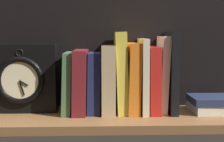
{
  "coord_description": "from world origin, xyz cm",
  "views": [
    {
      "loc": [
        -4.87,
        -94.87,
        24.14
      ],
      "look_at": [
        -1.61,
        3.74,
        13.03
      ],
      "focal_mm": 50.5,
      "sensor_mm": 36.0,
      "label": 1
    }
  ],
  "objects_px": {
    "book_navy_bierce": "(94,82)",
    "book_black_skeptic": "(170,72)",
    "book_orange_pandolfini": "(133,78)",
    "book_stack_side": "(213,104)",
    "book_white_catcher": "(162,74)",
    "book_cream_twain": "(143,75)",
    "book_green_romantic": "(69,82)",
    "book_maroon_dawkins": "(81,81)",
    "book_yellow_seinlanguage": "(121,72)",
    "framed_clock": "(22,79)",
    "book_red_requiem": "(152,79)",
    "book_tan_shortstories": "(108,79)"
  },
  "relations": [
    {
      "from": "book_tan_shortstories",
      "to": "book_orange_pandolfini",
      "type": "distance_m",
      "value": 0.08
    },
    {
      "from": "book_maroon_dawkins",
      "to": "book_orange_pandolfini",
      "type": "relative_size",
      "value": 0.9
    },
    {
      "from": "book_red_requiem",
      "to": "book_black_skeptic",
      "type": "distance_m",
      "value": 0.06
    },
    {
      "from": "book_green_romantic",
      "to": "book_navy_bierce",
      "type": "bearing_deg",
      "value": 0.0
    },
    {
      "from": "book_navy_bierce",
      "to": "framed_clock",
      "type": "relative_size",
      "value": 0.87
    },
    {
      "from": "book_cream_twain",
      "to": "book_white_catcher",
      "type": "distance_m",
      "value": 0.06
    },
    {
      "from": "framed_clock",
      "to": "book_tan_shortstories",
      "type": "bearing_deg",
      "value": -0.81
    },
    {
      "from": "book_red_requiem",
      "to": "book_black_skeptic",
      "type": "bearing_deg",
      "value": 0.0
    },
    {
      "from": "book_red_requiem",
      "to": "book_green_romantic",
      "type": "bearing_deg",
      "value": 180.0
    },
    {
      "from": "book_red_requiem",
      "to": "book_black_skeptic",
      "type": "relative_size",
      "value": 0.82
    },
    {
      "from": "book_navy_bierce",
      "to": "book_white_catcher",
      "type": "bearing_deg",
      "value": 0.0
    },
    {
      "from": "book_maroon_dawkins",
      "to": "book_orange_pandolfini",
      "type": "xyz_separation_m",
      "value": [
        0.17,
        0.0,
        0.01
      ]
    },
    {
      "from": "book_green_romantic",
      "to": "book_maroon_dawkins",
      "type": "relative_size",
      "value": 0.96
    },
    {
      "from": "book_navy_bierce",
      "to": "book_black_skeptic",
      "type": "bearing_deg",
      "value": 0.0
    },
    {
      "from": "book_white_catcher",
      "to": "book_cream_twain",
      "type": "bearing_deg",
      "value": 180.0
    },
    {
      "from": "book_orange_pandolfini",
      "to": "book_stack_side",
      "type": "relative_size",
      "value": 1.41
    },
    {
      "from": "book_tan_shortstories",
      "to": "book_orange_pandolfini",
      "type": "bearing_deg",
      "value": 0.0
    },
    {
      "from": "book_navy_bierce",
      "to": "book_red_requiem",
      "type": "relative_size",
      "value": 0.91
    },
    {
      "from": "book_green_romantic",
      "to": "book_orange_pandolfini",
      "type": "relative_size",
      "value": 0.87
    },
    {
      "from": "book_yellow_seinlanguage",
      "to": "framed_clock",
      "type": "distance_m",
      "value": 0.31
    },
    {
      "from": "book_yellow_seinlanguage",
      "to": "book_black_skeptic",
      "type": "distance_m",
      "value": 0.16
    },
    {
      "from": "book_navy_bierce",
      "to": "book_black_skeptic",
      "type": "xyz_separation_m",
      "value": [
        0.24,
        0.0,
        0.03
      ]
    },
    {
      "from": "book_green_romantic",
      "to": "framed_clock",
      "type": "height_order",
      "value": "framed_clock"
    },
    {
      "from": "book_white_catcher",
      "to": "book_orange_pandolfini",
      "type": "bearing_deg",
      "value": 180.0
    },
    {
      "from": "book_maroon_dawkins",
      "to": "book_yellow_seinlanguage",
      "type": "xyz_separation_m",
      "value": [
        0.13,
        0.0,
        0.03
      ]
    },
    {
      "from": "book_black_skeptic",
      "to": "book_orange_pandolfini",
      "type": "bearing_deg",
      "value": 180.0
    },
    {
      "from": "book_green_romantic",
      "to": "book_red_requiem",
      "type": "xyz_separation_m",
      "value": [
        0.26,
        0.0,
        0.01
      ]
    },
    {
      "from": "book_yellow_seinlanguage",
      "to": "book_navy_bierce",
      "type": "bearing_deg",
      "value": 180.0
    },
    {
      "from": "book_white_catcher",
      "to": "book_black_skeptic",
      "type": "distance_m",
      "value": 0.03
    },
    {
      "from": "book_tan_shortstories",
      "to": "book_black_skeptic",
      "type": "xyz_separation_m",
      "value": [
        0.2,
        0.0,
        0.02
      ]
    },
    {
      "from": "book_green_romantic",
      "to": "book_stack_side",
      "type": "relative_size",
      "value": 1.22
    },
    {
      "from": "book_green_romantic",
      "to": "book_red_requiem",
      "type": "height_order",
      "value": "book_red_requiem"
    },
    {
      "from": "book_green_romantic",
      "to": "book_cream_twain",
      "type": "bearing_deg",
      "value": 0.0
    },
    {
      "from": "book_orange_pandolfini",
      "to": "book_red_requiem",
      "type": "xyz_separation_m",
      "value": [
        0.06,
        0.0,
        -0.01
      ]
    },
    {
      "from": "book_navy_bierce",
      "to": "book_white_catcher",
      "type": "xyz_separation_m",
      "value": [
        0.22,
        0.0,
        0.03
      ]
    },
    {
      "from": "book_green_romantic",
      "to": "book_navy_bierce",
      "type": "distance_m",
      "value": 0.08
    },
    {
      "from": "book_tan_shortstories",
      "to": "book_green_romantic",
      "type": "bearing_deg",
      "value": 180.0
    },
    {
      "from": "book_black_skeptic",
      "to": "book_cream_twain",
      "type": "bearing_deg",
      "value": 180.0
    },
    {
      "from": "book_cream_twain",
      "to": "book_maroon_dawkins",
      "type": "bearing_deg",
      "value": 180.0
    },
    {
      "from": "book_stack_side",
      "to": "book_navy_bierce",
      "type": "bearing_deg",
      "value": 177.93
    },
    {
      "from": "book_tan_shortstories",
      "to": "book_maroon_dawkins",
      "type": "bearing_deg",
      "value": 180.0
    },
    {
      "from": "book_navy_bierce",
      "to": "book_cream_twain",
      "type": "xyz_separation_m",
      "value": [
        0.15,
        0.0,
        0.02
      ]
    },
    {
      "from": "book_stack_side",
      "to": "book_yellow_seinlanguage",
      "type": "bearing_deg",
      "value": 177.34
    },
    {
      "from": "book_navy_bierce",
      "to": "book_stack_side",
      "type": "relative_size",
      "value": 1.22
    },
    {
      "from": "book_yellow_seinlanguage",
      "to": "book_white_catcher",
      "type": "xyz_separation_m",
      "value": [
        0.13,
        0.0,
        -0.01
      ]
    },
    {
      "from": "book_tan_shortstories",
      "to": "book_stack_side",
      "type": "bearing_deg",
      "value": -2.34
    },
    {
      "from": "book_green_romantic",
      "to": "book_maroon_dawkins",
      "type": "xyz_separation_m",
      "value": [
        0.04,
        0.0,
        0.0
      ]
    },
    {
      "from": "book_white_catcher",
      "to": "book_black_skeptic",
      "type": "xyz_separation_m",
      "value": [
        0.03,
        0.0,
        0.01
      ]
    },
    {
      "from": "book_cream_twain",
      "to": "book_stack_side",
      "type": "relative_size",
      "value": 1.5
    },
    {
      "from": "book_navy_bierce",
      "to": "book_white_catcher",
      "type": "relative_size",
      "value": 0.78
    }
  ]
}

